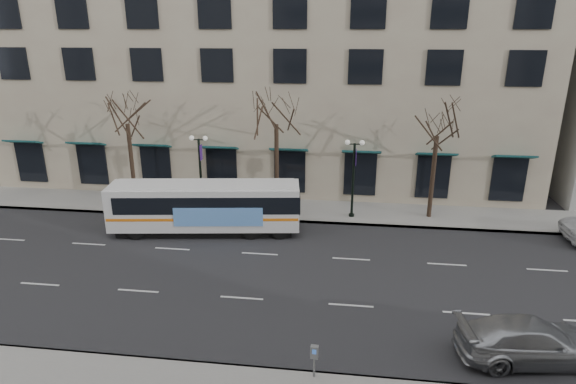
% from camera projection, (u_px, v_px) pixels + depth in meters
% --- Properties ---
extents(ground, '(160.00, 160.00, 0.00)m').
position_uv_depth(ground, '(252.00, 274.00, 24.30)').
color(ground, black).
rests_on(ground, ground).
extents(sidewalk_far, '(80.00, 4.00, 0.15)m').
position_uv_depth(sidewalk_far, '(351.00, 213.00, 32.13)').
color(sidewalk_far, gray).
rests_on(sidewalk_far, ground).
extents(building_hotel, '(40.00, 20.00, 24.00)m').
position_uv_depth(building_hotel, '(274.00, 25.00, 40.35)').
color(building_hotel, tan).
rests_on(building_hotel, ground).
extents(tree_far_left, '(3.60, 3.60, 8.34)m').
position_uv_depth(tree_far_left, '(126.00, 109.00, 31.57)').
color(tree_far_left, black).
rests_on(tree_far_left, ground).
extents(tree_far_mid, '(3.60, 3.60, 8.55)m').
position_uv_depth(tree_far_mid, '(276.00, 109.00, 30.32)').
color(tree_far_mid, black).
rests_on(tree_far_mid, ground).
extents(tree_far_right, '(3.60, 3.60, 8.06)m').
position_uv_depth(tree_far_right, '(438.00, 121.00, 29.29)').
color(tree_far_right, black).
rests_on(tree_far_right, ground).
extents(lamp_post_left, '(1.22, 0.45, 5.21)m').
position_uv_depth(lamp_post_left, '(200.00, 170.00, 31.63)').
color(lamp_post_left, black).
rests_on(lamp_post_left, ground).
extents(lamp_post_right, '(1.22, 0.45, 5.21)m').
position_uv_depth(lamp_post_right, '(353.00, 175.00, 30.45)').
color(lamp_post_right, black).
rests_on(lamp_post_right, ground).
extents(city_bus, '(11.53, 3.94, 3.07)m').
position_uv_depth(city_bus, '(206.00, 206.00, 28.79)').
color(city_bus, silver).
rests_on(city_bus, ground).
extents(silver_car, '(5.75, 2.95, 1.60)m').
position_uv_depth(silver_car, '(532.00, 341.00, 17.85)').
color(silver_car, '#A2A4A9').
rests_on(silver_car, ground).
extents(pay_station, '(0.28, 0.20, 1.27)m').
position_uv_depth(pay_station, '(314.00, 355.00, 16.67)').
color(pay_station, gray).
rests_on(pay_station, sidewalk_near).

